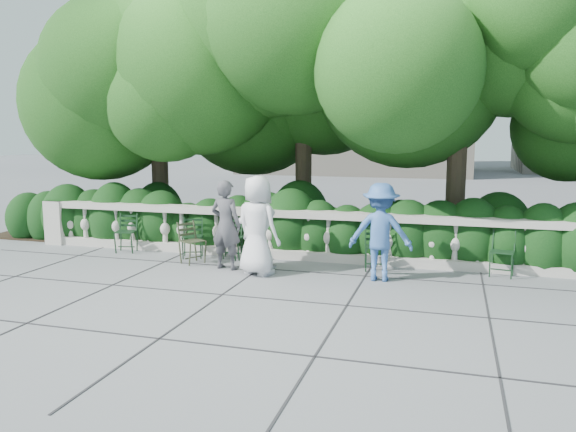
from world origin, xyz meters
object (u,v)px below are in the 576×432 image
(chair_d, at_px, (231,260))
(person_woman_grey, at_px, (226,225))
(chair_weathered, at_px, (197,265))
(person_businessman, at_px, (258,225))
(person_older_blue, at_px, (381,232))
(chair_e, at_px, (376,272))
(chair_c, at_px, (192,259))
(chair_b, at_px, (124,254))
(person_casual_man, at_px, (255,224))
(chair_f, at_px, (500,278))
(chair_a, at_px, (227,260))

(chair_d, bearing_deg, person_woman_grey, -69.03)
(chair_weathered, height_order, person_businessman, person_businessman)
(person_older_blue, bearing_deg, chair_e, -76.93)
(chair_c, height_order, person_businessman, person_businessman)
(person_businessman, bearing_deg, chair_b, 9.37)
(chair_d, bearing_deg, chair_c, -162.01)
(person_businessman, bearing_deg, chair_weathered, 8.81)
(chair_c, height_order, person_casual_man, person_casual_man)
(person_woman_grey, relative_size, person_older_blue, 0.99)
(chair_e, xyz_separation_m, person_older_blue, (0.14, -0.53, 0.85))
(person_woman_grey, bearing_deg, person_businessman, 172.07)
(chair_c, bearing_deg, person_businessman, -44.13)
(chair_b, distance_m, chair_d, 2.41)
(chair_f, height_order, chair_weathered, same)
(chair_weathered, relative_size, person_casual_man, 0.49)
(chair_b, distance_m, person_businessman, 3.54)
(person_woman_grey, xyz_separation_m, person_older_blue, (2.88, 0.01, 0.01))
(person_casual_man, bearing_deg, chair_c, -14.97)
(chair_a, height_order, person_casual_man, person_casual_man)
(person_woman_grey, bearing_deg, chair_f, -162.41)
(chair_b, distance_m, chair_weathered, 1.98)
(chair_weathered, height_order, person_woman_grey, person_woman_grey)
(chair_e, distance_m, chair_weathered, 3.44)
(chair_b, height_order, chair_e, same)
(chair_d, bearing_deg, person_casual_man, -31.86)
(chair_e, distance_m, person_casual_man, 2.41)
(chair_b, bearing_deg, chair_f, -11.54)
(chair_c, xyz_separation_m, person_older_blue, (3.85, -0.53, 0.85))
(chair_a, distance_m, chair_e, 3.01)
(person_businessman, distance_m, person_older_blue, 2.18)
(person_older_blue, bearing_deg, chair_f, -162.21)
(person_older_blue, bearing_deg, person_businessman, 4.47)
(chair_e, bearing_deg, person_woman_grey, -179.56)
(chair_f, distance_m, person_casual_man, 4.52)
(chair_a, xyz_separation_m, chair_e, (3.00, -0.13, 0.00))
(chair_c, height_order, person_woman_grey, person_woman_grey)
(chair_weathered, bearing_deg, chair_c, 67.49)
(chair_d, height_order, person_older_blue, person_older_blue)
(chair_f, height_order, person_older_blue, person_older_blue)
(chair_weathered, bearing_deg, person_older_blue, -62.26)
(chair_b, xyz_separation_m, person_older_blue, (5.48, -0.62, 0.85))
(chair_b, bearing_deg, chair_a, -11.22)
(chair_a, relative_size, chair_weathered, 1.00)
(chair_a, bearing_deg, person_businessman, -39.37)
(chair_c, bearing_deg, chair_f, -18.19)
(person_businessman, xyz_separation_m, person_older_blue, (2.17, 0.23, -0.05))
(chair_b, bearing_deg, person_older_blue, -18.69)
(chair_b, relative_size, chair_d, 1.00)
(chair_f, distance_m, person_older_blue, 2.32)
(chair_d, relative_size, chair_weathered, 1.00)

